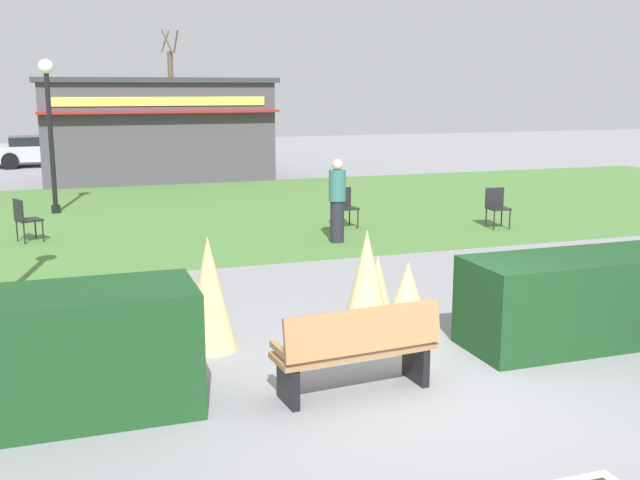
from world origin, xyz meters
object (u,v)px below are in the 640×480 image
park_bench (357,349)px  tree_left_bg (172,97)px  cafe_chair_east (344,204)px  parked_car_center_slot (179,147)px  food_kiosk (156,129)px  cafe_chair_west (24,217)px  lamppost_far (49,117)px  person_standing (337,200)px  parked_car_west_slot (44,150)px  cafe_chair_center (497,204)px

park_bench → tree_left_bg: bearing=85.2°
cafe_chair_east → parked_car_center_slot: (-1.23, 16.56, 0.12)m
food_kiosk → cafe_chair_west: (-3.88, -10.16, -1.19)m
park_bench → cafe_chair_east: (3.19, 8.77, 0.05)m
cafe_chair_west → lamppost_far: bearing=81.2°
person_standing → tree_left_bg: bearing=-32.1°
park_bench → parked_car_west_slot: parked_car_west_slot is taller
cafe_chair_center → parked_car_west_slot: bearing=119.0°
food_kiosk → cafe_chair_west: size_ratio=8.70×
food_kiosk → tree_left_bg: (2.38, 13.09, 0.90)m
cafe_chair_east → parked_car_center_slot: bearing=94.3°
cafe_chair_west → tree_left_bg: (6.25, 23.25, 2.09)m
person_standing → parked_car_west_slot: 18.99m
lamppost_far → parked_car_west_slot: lamppost_far is taller
person_standing → parked_car_west_slot: person_standing is taller
cafe_chair_center → tree_left_bg: (-3.65, 24.94, 2.09)m
park_bench → cafe_chair_west: bearing=110.7°
cafe_chair_west → parked_car_center_slot: parked_car_center_slot is taller
lamppost_far → parked_car_center_slot: size_ratio=0.87×
tree_left_bg → cafe_chair_west: bearing=-105.1°
lamppost_far → cafe_chair_east: bearing=-34.3°
park_bench → tree_left_bg: 32.75m
lamppost_far → tree_left_bg: bearing=73.8°
lamppost_far → cafe_chair_center: lamppost_far is taller
lamppost_far → parked_car_center_slot: bearing=68.4°
person_standing → tree_left_bg: tree_left_bg is taller
cafe_chair_east → cafe_chair_center: bearing=-19.6°
cafe_chair_west → parked_car_center_slot: size_ratio=0.21×
person_standing → parked_car_center_slot: bearing=-29.9°
cafe_chair_west → parked_car_west_slot: parked_car_west_slot is taller
food_kiosk → cafe_chair_east: size_ratio=8.70×
cafe_chair_west → food_kiosk: bearing=69.1°
cafe_chair_west → park_bench: bearing=-69.3°
parked_car_west_slot → parked_car_center_slot: same height
food_kiosk → cafe_chair_east: food_kiosk is taller
cafe_chair_center → cafe_chair_west: bearing=170.3°
food_kiosk → cafe_chair_east: bearing=-75.2°
lamppost_far → tree_left_bg: size_ratio=0.63×
park_bench → lamppost_far: bearing=102.9°
park_bench → cafe_chair_west: 9.96m
lamppost_far → parked_car_center_slot: lamppost_far is taller
person_standing → parked_car_center_slot: (-0.51, 18.06, -0.22)m
cafe_chair_center → person_standing: 3.96m
lamppost_far → tree_left_bg: (5.69, 19.62, 0.23)m
cafe_chair_west → parked_car_center_slot: (5.47, 16.01, 0.12)m
cafe_chair_west → tree_left_bg: bearing=74.9°
cafe_chair_east → cafe_chair_center: size_ratio=1.00×
person_standing → cafe_chair_east: bearing=-57.4°
person_standing → cafe_chair_center: bearing=-116.3°
cafe_chair_center → person_standing: bearing=-174.8°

